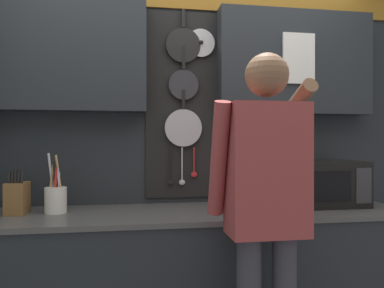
# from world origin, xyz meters

# --- Properties ---
(base_cabinet_counter) EXTENTS (2.60, 0.67, 0.89)m
(base_cabinet_counter) POSITION_xyz_m (0.00, -0.00, 0.44)
(base_cabinet_counter) COLOR #23282D
(base_cabinet_counter) RESTS_ON ground_plane
(back_wall_unit) EXTENTS (3.17, 0.22, 2.48)m
(back_wall_unit) POSITION_xyz_m (0.01, 0.30, 1.54)
(back_wall_unit) COLOR #23282D
(back_wall_unit) RESTS_ON ground_plane
(microwave) EXTENTS (0.48, 0.38, 0.30)m
(microwave) POSITION_xyz_m (0.86, 0.06, 1.04)
(microwave) COLOR black
(microwave) RESTS_ON base_cabinet_counter
(knife_block) EXTENTS (0.12, 0.15, 0.27)m
(knife_block) POSITION_xyz_m (-1.10, 0.06, 0.99)
(knife_block) COLOR brown
(knife_block) RESTS_ON base_cabinet_counter
(utensil_crock) EXTENTS (0.13, 0.13, 0.36)m
(utensil_crock) POSITION_xyz_m (-0.88, 0.06, 0.98)
(utensil_crock) COLOR white
(utensil_crock) RESTS_ON base_cabinet_counter
(person) EXTENTS (0.54, 0.65, 1.75)m
(person) POSITION_xyz_m (0.22, -0.54, 1.05)
(person) COLOR #383842
(person) RESTS_ON ground_plane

